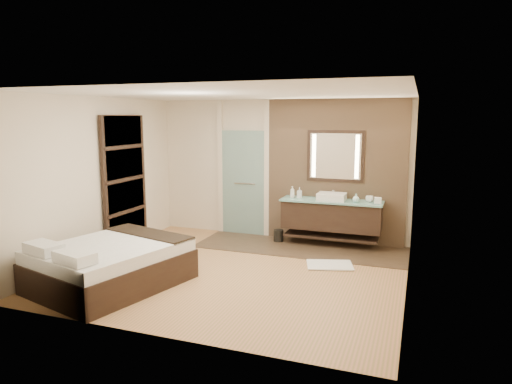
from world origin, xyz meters
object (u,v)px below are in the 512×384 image
at_px(mirror_unit, 335,156).
at_px(waste_bin, 279,236).
at_px(bed, 110,264).
at_px(vanity, 331,215).

bearing_deg(mirror_unit, waste_bin, -162.85).
distance_m(mirror_unit, bed, 4.39).
distance_m(vanity, bed, 4.01).
relative_size(mirror_unit, bed, 0.47).
bearing_deg(waste_bin, vanity, 3.92).
distance_m(mirror_unit, waste_bin, 1.85).
xyz_separation_m(vanity, mirror_unit, (0.00, 0.24, 1.07)).
bearing_deg(bed, waste_bin, 77.40).
distance_m(vanity, waste_bin, 1.10).
bearing_deg(mirror_unit, bed, -127.60).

